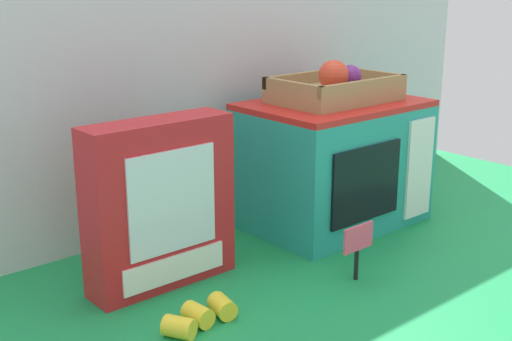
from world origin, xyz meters
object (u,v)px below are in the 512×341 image
Objects in this scene: loose_toy_banana at (200,316)px; toy_microwave at (333,163)px; cookie_set_box at (160,204)px; food_groups_crate at (336,89)px; price_sign at (358,244)px.

toy_microwave is at bearing 20.72° from loose_toy_banana.
cookie_set_box is at bearing 76.43° from loose_toy_banana.
toy_microwave is 0.15m from food_groups_crate.
food_groups_crate is 1.90× the size of loose_toy_banana.
loose_toy_banana is (-0.48, -0.18, -0.27)m from food_groups_crate.
food_groups_crate is at bearing 51.86° from price_sign.
price_sign is 0.76× the size of loose_toy_banana.
loose_toy_banana is (-0.04, -0.16, -0.13)m from cookie_set_box.
toy_microwave is 1.44× the size of food_groups_crate.
toy_microwave is 0.52m from loose_toy_banana.
toy_microwave is at bearing -150.63° from food_groups_crate.
price_sign is (-0.18, -0.23, -0.06)m from toy_microwave.
loose_toy_banana is (-0.47, -0.18, -0.11)m from toy_microwave.
price_sign reaches higher than loose_toy_banana.
cookie_set_box is 0.21m from loose_toy_banana.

